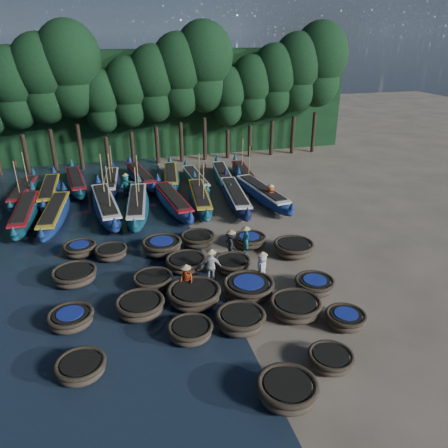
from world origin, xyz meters
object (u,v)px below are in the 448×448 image
object	(u,v)px
coracle_7	(241,320)
long_boat_12	(111,182)
coracle_4	(331,359)
coracle_20	(80,249)
long_boat_17	(244,174)
fisherman_1	(246,238)
coracle_10	(71,319)
coracle_21	(111,252)
long_boat_2	(55,214)
coracle_14	(314,285)
coracle_12	(194,295)
coracle_18	(232,265)
fisherman_4	(211,265)
coracle_16	(153,281)
coracle_17	(186,263)
fisherman_6	(270,196)
coracle_22	(162,246)
coracle_19	(294,248)
fisherman_5	(126,185)
long_boat_5	(173,201)
long_boat_14	(171,177)
coracle_24	(249,240)
fisherman_3	(231,243)
long_boat_4	(137,205)
coracle_3	(287,390)
long_boat_13	(141,177)
coracle_5	(81,368)
coracle_9	(346,319)
long_boat_6	(200,198)
coracle_8	(295,307)
coracle_11	(140,306)
long_boat_1	(25,213)
long_boat_15	(196,179)
long_boat_7	(235,197)
coracle_13	(249,288)
coracle_15	(75,275)
coracle_23	(198,239)
long_boat_3	(106,206)
long_boat_11	(76,182)

from	to	relation	value
coracle_7	long_boat_12	size ratio (longest dim) A/B	0.30
coracle_4	coracle_20	distance (m)	14.99
long_boat_17	fisherman_1	world-z (taller)	long_boat_17
coracle_10	coracle_21	size ratio (longest dim) A/B	1.01
long_boat_2	coracle_14	bearing A→B (deg)	-38.69
coracle_20	coracle_12	bearing A→B (deg)	-51.14
coracle_18	fisherman_4	distance (m)	1.46
coracle_16	coracle_20	bearing A→B (deg)	127.28
coracle_17	fisherman_6	world-z (taller)	fisherman_6
coracle_22	coracle_21	bearing A→B (deg)	176.10
coracle_19	fisherman_5	world-z (taller)	fisherman_5
long_boat_5	long_boat_14	xyz separation A→B (m)	(0.83, 5.76, -0.05)
coracle_24	fisherman_3	size ratio (longest dim) A/B	1.31
coracle_19	long_boat_4	xyz separation A→B (m)	(-7.82, 8.57, 0.16)
coracle_20	coracle_3	bearing A→B (deg)	-61.76
long_boat_13	long_boat_17	bearing A→B (deg)	-20.44
coracle_12	long_boat_2	bearing A→B (deg)	120.19
coracle_3	coracle_22	size ratio (longest dim) A/B	1.00
fisherman_4	fisherman_1	bearing A→B (deg)	-121.42
long_boat_2	coracle_5	bearing A→B (deg)	-77.14
coracle_9	long_boat_6	distance (m)	15.72
coracle_7	coracle_8	size ratio (longest dim) A/B	0.97
coracle_11	coracle_20	xyz separation A→B (m)	(-2.68, 6.60, -0.05)
long_boat_1	long_boat_15	bearing A→B (deg)	19.41
coracle_24	long_boat_7	bearing A→B (deg)	79.95
fisherman_4	long_boat_17	bearing A→B (deg)	-98.52
long_boat_7	long_boat_12	distance (m)	10.46
fisherman_6	coracle_16	bearing A→B (deg)	115.12
coracle_22	long_boat_2	xyz separation A→B (m)	(-6.10, 6.39, 0.08)
coracle_13	long_boat_5	world-z (taller)	long_boat_5
coracle_12	coracle_14	size ratio (longest dim) A/B	1.34
coracle_15	coracle_23	world-z (taller)	coracle_15
coracle_3	coracle_20	world-z (taller)	coracle_3
long_boat_6	long_boat_3	bearing A→B (deg)	-174.96
long_boat_12	fisherman_1	bearing A→B (deg)	-57.83
long_boat_4	coracle_13	bearing A→B (deg)	-63.86
long_boat_2	long_boat_6	size ratio (longest dim) A/B	1.02
coracle_11	long_boat_4	distance (m)	12.01
long_boat_4	fisherman_1	bearing A→B (deg)	-47.56
coracle_7	long_boat_11	world-z (taller)	long_boat_11
coracle_14	long_boat_14	world-z (taller)	long_boat_14
coracle_11	coracle_13	xyz separation A→B (m)	(5.08, 0.12, 0.02)
long_boat_7	coracle_11	bearing A→B (deg)	-117.86
coracle_13	long_boat_14	size ratio (longest dim) A/B	0.32
long_boat_11	long_boat_12	bearing A→B (deg)	-19.59
coracle_16	coracle_20	world-z (taller)	coracle_16
coracle_3	fisherman_3	xyz separation A→B (m)	(1.14, 10.49, 0.35)
fisherman_3	coracle_12	bearing A→B (deg)	129.25
fisherman_3	coracle_8	bearing A→B (deg)	176.78
coracle_8	long_boat_6	distance (m)	14.21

